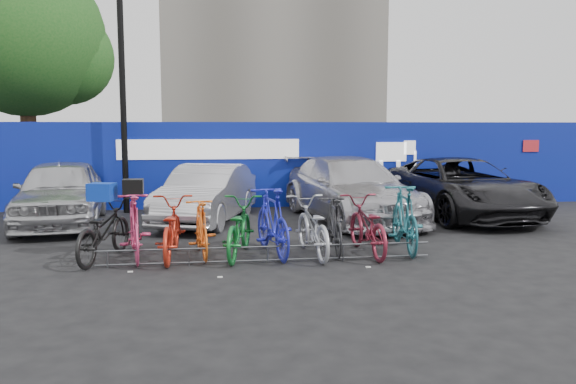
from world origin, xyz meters
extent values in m
plane|color=black|center=(0.00, 0.00, 0.00)|extent=(100.00, 100.00, 0.00)
cube|color=navy|center=(0.00, 6.00, 1.20)|extent=(22.00, 0.15, 2.40)
cube|color=white|center=(-1.00, 5.90, 1.65)|extent=(5.00, 0.02, 0.55)
cube|color=white|center=(4.20, 5.90, 1.55)|extent=(1.20, 0.02, 0.90)
cube|color=red|center=(8.50, 5.90, 1.70)|extent=(0.50, 0.02, 0.35)
cylinder|color=#382314|center=(-7.00, 10.00, 2.00)|extent=(0.50, 0.50, 4.00)
sphere|color=#184D18|center=(-7.00, 10.00, 5.20)|extent=(5.20, 5.20, 5.20)
sphere|color=#184D18|center=(-5.80, 10.30, 4.60)|extent=(3.20, 3.20, 3.20)
cylinder|color=black|center=(-3.20, 5.40, 3.00)|extent=(0.16, 0.16, 6.00)
cylinder|color=#595B60|center=(0.00, -0.60, 0.28)|extent=(5.60, 0.03, 0.03)
cylinder|color=#595B60|center=(0.00, -0.60, 0.05)|extent=(5.60, 0.03, 0.03)
cylinder|color=#595B60|center=(-2.60, -0.60, 0.14)|extent=(0.03, 0.03, 0.28)
cylinder|color=#595B60|center=(-1.30, -0.60, 0.14)|extent=(0.03, 0.03, 0.28)
cylinder|color=#595B60|center=(0.00, -0.60, 0.14)|extent=(0.03, 0.03, 0.28)
cylinder|color=#595B60|center=(1.30, -0.60, 0.14)|extent=(0.03, 0.03, 0.28)
cylinder|color=#595B60|center=(2.60, -0.60, 0.14)|extent=(0.03, 0.03, 0.28)
imported|color=#B5B6B9|center=(-4.38, 3.65, 0.77)|extent=(2.41, 4.73, 1.54)
imported|color=#BBBBC1|center=(-1.06, 3.57, 0.68)|extent=(2.60, 4.39, 1.37)
imported|color=silver|center=(2.43, 3.53, 0.76)|extent=(3.03, 5.55, 1.53)
imported|color=black|center=(5.31, 3.66, 0.74)|extent=(2.88, 5.52, 1.49)
imported|color=black|center=(-2.76, -0.03, 0.51)|extent=(1.15, 2.07, 1.03)
imported|color=#DB3B6E|center=(-2.24, -0.03, 0.57)|extent=(0.88, 1.96, 1.14)
imported|color=#B62916|center=(-1.63, -0.04, 0.52)|extent=(0.75, 2.01, 1.05)
imported|color=orange|center=(-1.10, 0.02, 0.50)|extent=(0.68, 1.72, 1.00)
imported|color=#14722A|center=(-0.46, -0.07, 0.51)|extent=(1.10, 2.06, 1.03)
imported|color=#2126C3|center=(0.14, -0.05, 0.61)|extent=(0.90, 2.09, 1.22)
imported|color=#ADAFB5|center=(0.83, -0.16, 0.51)|extent=(0.86, 2.01, 1.03)
imported|color=#27272A|center=(1.27, 0.03, 0.51)|extent=(0.58, 1.71, 1.01)
imported|color=maroon|center=(1.82, -0.17, 0.52)|extent=(0.79, 2.00, 1.03)
imported|color=#1D606A|center=(2.57, -0.01, 0.61)|extent=(0.81, 2.09, 1.22)
cube|color=#0C32B4|center=(-2.76, -0.03, 1.18)|extent=(0.49, 0.41, 0.30)
cube|color=black|center=(-2.24, -0.03, 1.26)|extent=(0.35, 0.32, 0.25)
camera|label=1|loc=(-0.85, -9.77, 2.28)|focal=35.00mm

